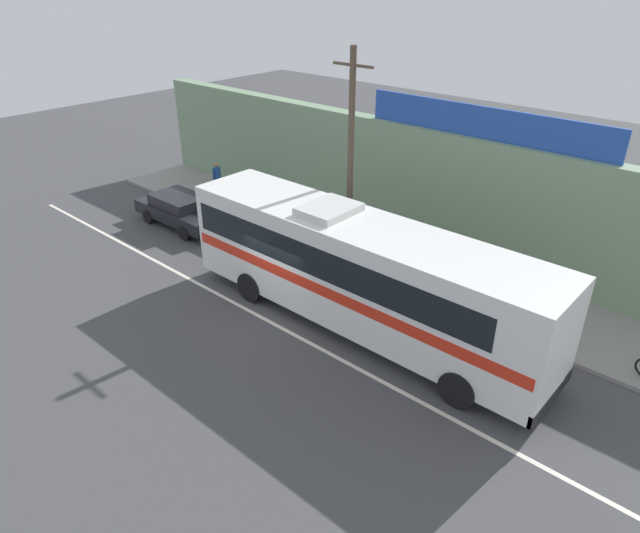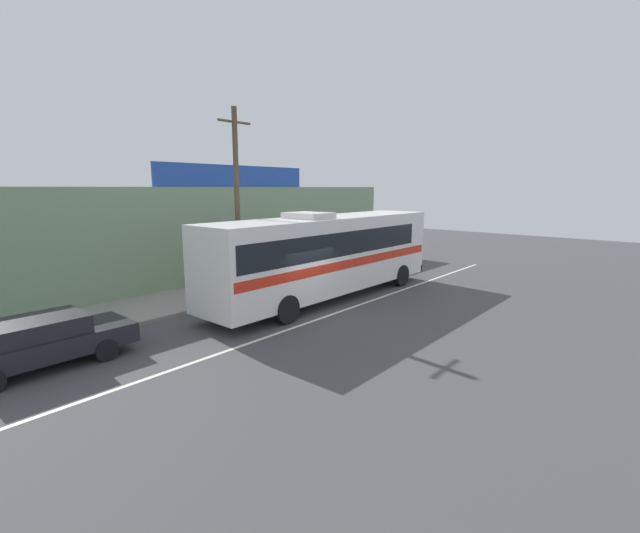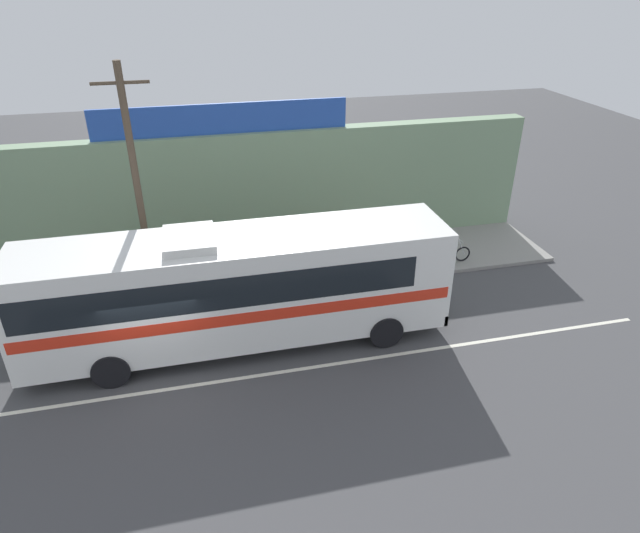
# 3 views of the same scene
# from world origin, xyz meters

# --- Properties ---
(ground_plane) EXTENTS (70.00, 70.00, 0.00)m
(ground_plane) POSITION_xyz_m (0.00, 0.00, 0.00)
(ground_plane) COLOR #444447
(sidewalk_slab) EXTENTS (30.00, 3.60, 0.14)m
(sidewalk_slab) POSITION_xyz_m (0.00, 5.20, 0.07)
(sidewalk_slab) COLOR gray
(sidewalk_slab) RESTS_ON ground_plane
(storefront_facade) EXTENTS (30.00, 0.70, 4.80)m
(storefront_facade) POSITION_xyz_m (0.00, 7.35, 2.40)
(storefront_facade) COLOR gray
(storefront_facade) RESTS_ON ground_plane
(storefront_billboard) EXTENTS (9.31, 0.12, 1.10)m
(storefront_billboard) POSITION_xyz_m (2.80, 7.35, 5.35)
(storefront_billboard) COLOR #234CAD
(storefront_billboard) RESTS_ON storefront_facade
(road_center_stripe) EXTENTS (30.00, 0.14, 0.01)m
(road_center_stripe) POSITION_xyz_m (0.00, -0.80, 0.00)
(road_center_stripe) COLOR silver
(road_center_stripe) RESTS_ON ground_plane
(intercity_bus) EXTENTS (12.40, 2.67, 3.78)m
(intercity_bus) POSITION_xyz_m (2.39, 0.91, 2.07)
(intercity_bus) COLOR white
(intercity_bus) RESTS_ON ground_plane
(parked_car) EXTENTS (4.58, 1.92, 1.37)m
(parked_car) POSITION_xyz_m (-8.25, 2.01, 0.74)
(parked_car) COLOR black
(parked_car) RESTS_ON ground_plane
(utility_pole) EXTENTS (1.60, 0.22, 7.84)m
(utility_pole) POSITION_xyz_m (-0.16, 3.66, 4.19)
(utility_pole) COLOR brown
(utility_pole) RESTS_ON sidewalk_slab
(motorcycle_purple) EXTENTS (1.94, 0.56, 0.94)m
(motorcycle_purple) POSITION_xyz_m (7.22, 3.96, 0.57)
(motorcycle_purple) COLOR black
(motorcycle_purple) RESTS_ON sidewalk_slab
(pedestrian_far_left) EXTENTS (0.30, 0.48, 1.56)m
(pedestrian_far_left) POSITION_xyz_m (-9.84, 5.35, 1.04)
(pedestrian_far_left) COLOR brown
(pedestrian_far_left) RESTS_ON sidewalk_slab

